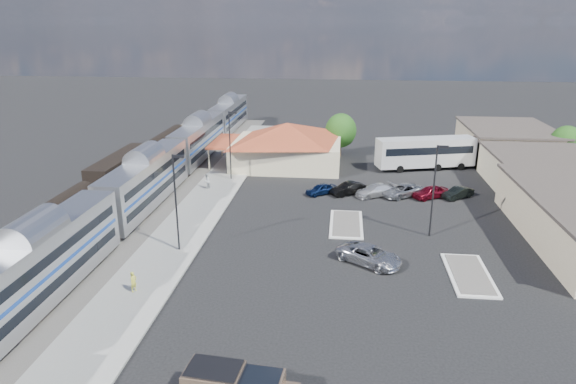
# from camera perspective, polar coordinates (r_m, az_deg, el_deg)

# --- Properties ---
(ground) EXTENTS (280.00, 280.00, 0.00)m
(ground) POSITION_cam_1_polar(r_m,az_deg,el_deg) (51.06, 1.98, -4.31)
(ground) COLOR black
(ground) RESTS_ON ground
(railbed) EXTENTS (16.00, 100.00, 0.12)m
(railbed) POSITION_cam_1_polar(r_m,az_deg,el_deg) (63.27, -16.76, -0.49)
(railbed) COLOR #4C4944
(railbed) RESTS_ON ground
(platform) EXTENTS (5.50, 92.00, 0.18)m
(platform) POSITION_cam_1_polar(r_m,az_deg,el_deg) (58.55, -9.36, -1.42)
(platform) COLOR gray
(platform) RESTS_ON ground
(passenger_train) EXTENTS (3.00, 104.00, 5.55)m
(passenger_train) POSITION_cam_1_polar(r_m,az_deg,el_deg) (58.64, -15.43, 1.04)
(passenger_train) COLOR silver
(passenger_train) RESTS_ON ground
(freight_cars) EXTENTS (2.80, 46.00, 4.00)m
(freight_cars) POSITION_cam_1_polar(r_m,az_deg,el_deg) (67.25, -18.04, 2.16)
(freight_cars) COLOR black
(freight_cars) RESTS_ON ground
(station_depot) EXTENTS (18.35, 12.24, 6.20)m
(station_depot) POSITION_cam_1_polar(r_m,az_deg,el_deg) (73.32, -0.13, 5.35)
(station_depot) COLOR beige
(station_depot) RESTS_ON ground
(buildings_east) EXTENTS (14.40, 51.40, 4.80)m
(buildings_east) POSITION_cam_1_polar(r_m,az_deg,el_deg) (68.29, 27.14, 1.55)
(buildings_east) COLOR #C6B28C
(buildings_east) RESTS_ON ground
(traffic_island_south) EXTENTS (3.30, 7.50, 0.21)m
(traffic_island_south) POSITION_cam_1_polar(r_m,az_deg,el_deg) (52.77, 6.49, -3.53)
(traffic_island_south) COLOR silver
(traffic_island_south) RESTS_ON ground
(traffic_island_north) EXTENTS (3.30, 7.50, 0.21)m
(traffic_island_north) POSITION_cam_1_polar(r_m,az_deg,el_deg) (44.92, 19.48, -8.63)
(traffic_island_north) COLOR silver
(traffic_island_north) RESTS_ON ground
(lamp_plat_s) EXTENTS (1.08, 0.25, 9.00)m
(lamp_plat_s) POSITION_cam_1_polar(r_m,az_deg,el_deg) (45.71, -12.29, -0.36)
(lamp_plat_s) COLOR black
(lamp_plat_s) RESTS_ON ground
(lamp_plat_n) EXTENTS (1.08, 0.25, 9.00)m
(lamp_plat_n) POSITION_cam_1_polar(r_m,az_deg,el_deg) (66.15, -6.40, 5.75)
(lamp_plat_n) COLOR black
(lamp_plat_n) RESTS_ON ground
(lamp_lot) EXTENTS (1.08, 0.25, 9.00)m
(lamp_lot) POSITION_cam_1_polar(r_m,az_deg,el_deg) (49.90, 16.04, 0.93)
(lamp_lot) COLOR black
(lamp_lot) RESTS_ON ground
(tree_east_c) EXTENTS (4.41, 4.41, 6.21)m
(tree_east_c) POSITION_cam_1_polar(r_m,az_deg,el_deg) (80.74, 28.49, 4.79)
(tree_east_c) COLOR #382314
(tree_east_c) RESTS_ON ground
(tree_depot) EXTENTS (4.71, 4.71, 6.63)m
(tree_depot) POSITION_cam_1_polar(r_m,az_deg,el_deg) (78.56, 5.89, 6.81)
(tree_depot) COLOR #382314
(tree_depot) RESTS_ON ground
(suv) EXTENTS (6.21, 5.37, 1.59)m
(suv) POSITION_cam_1_polar(r_m,az_deg,el_deg) (44.62, 9.05, -6.93)
(suv) COLOR #AEB0B7
(suv) RESTS_ON ground
(coach_bus) EXTENTS (14.00, 6.48, 4.39)m
(coach_bus) POSITION_cam_1_polar(r_m,az_deg,el_deg) (74.15, 15.03, 4.39)
(coach_bus) COLOR silver
(coach_bus) RESTS_ON ground
(person_a) EXTENTS (0.59, 0.70, 1.63)m
(person_a) POSITION_cam_1_polar(r_m,az_deg,el_deg) (41.15, -16.80, -9.52)
(person_a) COLOR #D6D443
(person_a) RESTS_ON platform
(person_b) EXTENTS (0.95, 1.08, 1.87)m
(person_b) POSITION_cam_1_polar(r_m,az_deg,el_deg) (63.71, -9.03, 1.21)
(person_b) COLOR silver
(person_b) RESTS_ON platform
(parked_car_a) EXTENTS (4.04, 3.49, 1.31)m
(parked_car_a) POSITION_cam_1_polar(r_m,az_deg,el_deg) (61.47, 3.69, 0.32)
(parked_car_a) COLOR #0E1E46
(parked_car_a) RESTS_ON ground
(parked_car_b) EXTENTS (4.48, 3.86, 1.46)m
(parked_car_b) POSITION_cam_1_polar(r_m,az_deg,el_deg) (61.69, 6.67, 0.37)
(parked_car_b) COLOR black
(parked_car_b) RESTS_ON ground
(parked_car_c) EXTENTS (5.31, 4.23, 1.44)m
(parked_car_c) POSITION_cam_1_polar(r_m,az_deg,el_deg) (61.54, 9.65, 0.17)
(parked_car_c) COLOR silver
(parked_car_c) RESTS_ON ground
(parked_car_d) EXTENTS (5.73, 5.04, 1.47)m
(parked_car_d) POSITION_cam_1_polar(r_m,az_deg,el_deg) (62.11, 12.58, 0.17)
(parked_car_d) COLOR gray
(parked_car_d) RESTS_ON ground
(parked_car_e) EXTENTS (4.68, 3.72, 1.50)m
(parked_car_e) POSITION_cam_1_polar(r_m,az_deg,el_deg) (62.27, 15.54, -0.01)
(parked_car_e) COLOR maroon
(parked_car_e) RESTS_ON ground
(parked_car_f) EXTENTS (4.09, 3.53, 1.33)m
(parked_car_f) POSITION_cam_1_polar(r_m,az_deg,el_deg) (63.19, 18.35, -0.10)
(parked_car_f) COLOR black
(parked_car_f) RESTS_ON ground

